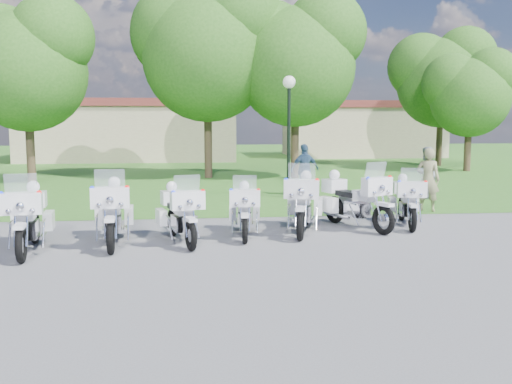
{
  "coord_description": "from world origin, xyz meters",
  "views": [
    {
      "loc": [
        -1.79,
        -12.63,
        2.7
      ],
      "look_at": [
        -0.25,
        1.2,
        0.95
      ],
      "focal_mm": 40.0,
      "sensor_mm": 36.0,
      "label": 1
    }
  ],
  "objects": [
    {
      "name": "ground",
      "position": [
        0.0,
        0.0,
        0.0
      ],
      "size": [
        100.0,
        100.0,
        0.0
      ],
      "primitive_type": "plane",
      "color": "#5B5A60",
      "rests_on": "ground"
    },
    {
      "name": "grass_lawn",
      "position": [
        0.0,
        27.0,
        0.0
      ],
      "size": [
        100.0,
        48.0,
        0.01
      ],
      "primitive_type": "cube",
      "color": "#336A21",
      "rests_on": "ground"
    },
    {
      "name": "motorcycle_2",
      "position": [
        -2.1,
        0.01,
        0.66
      ],
      "size": [
        1.15,
        2.3,
        1.57
      ],
      "rotation": [
        0.0,
        0.0,
        3.4
      ],
      "color": "black",
      "rests_on": "ground"
    },
    {
      "name": "motorcycle_6",
      "position": [
        3.69,
        1.43,
        0.65
      ],
      "size": [
        1.06,
        2.29,
        1.55
      ],
      "rotation": [
        0.0,
        0.0,
        2.93
      ],
      "color": "black",
      "rests_on": "ground"
    },
    {
      "name": "motorcycle_4",
      "position": [
        0.88,
        0.85,
        0.73
      ],
      "size": [
        1.27,
        2.55,
        1.75
      ],
      "rotation": [
        0.0,
        0.0,
        2.88
      ],
      "color": "black",
      "rests_on": "ground"
    },
    {
      "name": "tree_2",
      "position": [
        2.92,
        13.73,
        5.65
      ],
      "size": [
        6.4,
        5.46,
        8.54
      ],
      "color": "#38281C",
      "rests_on": "ground"
    },
    {
      "name": "motorcycle_0",
      "position": [
        -5.18,
        -0.56,
        0.71
      ],
      "size": [
        1.01,
        2.52,
        1.7
      ],
      "rotation": [
        0.0,
        0.0,
        3.26
      ],
      "color": "black",
      "rests_on": "ground"
    },
    {
      "name": "tree_0",
      "position": [
        -8.76,
        12.81,
        5.23
      ],
      "size": [
        5.93,
        5.06,
        7.9
      ],
      "color": "#38281C",
      "rests_on": "ground"
    },
    {
      "name": "motorcycle_3",
      "position": [
        -0.59,
        0.57,
        0.63
      ],
      "size": [
        0.84,
        2.23,
        1.5
      ],
      "rotation": [
        0.0,
        0.0,
        3.06
      ],
      "color": "black",
      "rests_on": "ground"
    },
    {
      "name": "bystander_b",
      "position": [
        6.25,
        6.3,
        0.89
      ],
      "size": [
        1.09,
        1.02,
        1.79
      ],
      "primitive_type": "imported",
      "rotation": [
        0.0,
        0.0,
        -2.62
      ],
      "color": "gray",
      "rests_on": "ground"
    },
    {
      "name": "lamp_post",
      "position": [
        1.54,
        7.0,
        3.19
      ],
      "size": [
        0.44,
        0.44,
        4.23
      ],
      "color": "black",
      "rests_on": "ground"
    },
    {
      "name": "bystander_c",
      "position": [
        2.22,
        7.51,
        0.93
      ],
      "size": [
        1.17,
        0.72,
        1.85
      ],
      "primitive_type": "imported",
      "rotation": [
        0.0,
        0.0,
        3.4
      ],
      "color": "#2E4B70",
      "rests_on": "ground"
    },
    {
      "name": "building_east",
      "position": [
        11.0,
        30.0,
        2.07
      ],
      "size": [
        11.44,
        7.28,
        4.1
      ],
      "color": "tan",
      "rests_on": "ground"
    },
    {
      "name": "building_west",
      "position": [
        -6.0,
        28.0,
        2.07
      ],
      "size": [
        14.56,
        8.32,
        4.1
      ],
      "color": "tan",
      "rests_on": "ground"
    },
    {
      "name": "tree_1",
      "position": [
        -1.11,
        14.31,
        6.17
      ],
      "size": [
        7.0,
        5.97,
        9.33
      ],
      "color": "#38281C",
      "rests_on": "ground"
    },
    {
      "name": "motorcycle_1",
      "position": [
        -3.55,
        -0.0,
        0.72
      ],
      "size": [
        0.95,
        2.56,
        1.72
      ],
      "rotation": [
        0.0,
        0.0,
        3.22
      ],
      "color": "black",
      "rests_on": "ground"
    },
    {
      "name": "bystander_a",
      "position": [
        5.15,
        3.55,
        0.94
      ],
      "size": [
        0.82,
        0.75,
        1.88
      ],
      "primitive_type": "imported",
      "rotation": [
        0.0,
        0.0,
        2.58
      ],
      "color": "#87875B",
      "rests_on": "ground"
    },
    {
      "name": "motorcycle_5",
      "position": [
        2.24,
        1.24,
        0.72
      ],
      "size": [
        1.5,
        2.39,
        1.72
      ],
      "rotation": [
        0.0,
        0.0,
        3.57
      ],
      "color": "black",
      "rests_on": "ground"
    },
    {
      "name": "tree_3",
      "position": [
        12.75,
        16.36,
        4.28
      ],
      "size": [
        4.85,
        4.14,
        6.47
      ],
      "color": "#38281C",
      "rests_on": "ground"
    },
    {
      "name": "tree_4",
      "position": [
        12.75,
        19.98,
        5.37
      ],
      "size": [
        6.08,
        5.19,
        8.11
      ],
      "color": "#38281C",
      "rests_on": "ground"
    }
  ]
}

